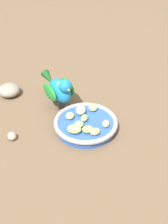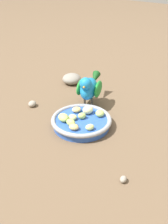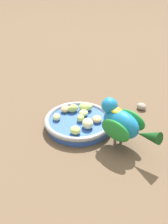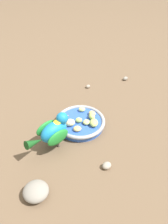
% 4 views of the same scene
% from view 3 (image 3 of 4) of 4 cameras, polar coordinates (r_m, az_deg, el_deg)
% --- Properties ---
extents(ground_plane, '(4.00, 4.00, 0.00)m').
position_cam_3_polar(ground_plane, '(0.78, -1.27, -3.47)').
color(ground_plane, brown).
extents(feeding_bowl, '(0.18, 0.18, 0.03)m').
position_cam_3_polar(feeding_bowl, '(0.78, -1.08, -2.05)').
color(feeding_bowl, '#2D56B7').
rests_on(feeding_bowl, ground_plane).
extents(apple_piece_0, '(0.05, 0.04, 0.02)m').
position_cam_3_polar(apple_piece_0, '(0.81, 0.31, 1.03)').
color(apple_piece_0, '#B2CC66').
rests_on(apple_piece_0, feeding_bowl).
extents(apple_piece_1, '(0.03, 0.03, 0.02)m').
position_cam_3_polar(apple_piece_1, '(0.81, -2.17, 0.72)').
color(apple_piece_1, '#B2CC66').
rests_on(apple_piece_1, feeding_bowl).
extents(apple_piece_2, '(0.03, 0.03, 0.02)m').
position_cam_3_polar(apple_piece_2, '(0.77, -0.68, -1.20)').
color(apple_piece_2, '#B2CC66').
rests_on(apple_piece_2, feeding_bowl).
extents(apple_piece_3, '(0.04, 0.04, 0.02)m').
position_cam_3_polar(apple_piece_3, '(0.79, -0.10, -0.20)').
color(apple_piece_3, '#C6D17A').
rests_on(apple_piece_3, feeding_bowl).
extents(apple_piece_4, '(0.04, 0.04, 0.02)m').
position_cam_3_polar(apple_piece_4, '(0.77, 2.59, -1.42)').
color(apple_piece_4, tan).
rests_on(apple_piece_4, feeding_bowl).
extents(apple_piece_5, '(0.03, 0.03, 0.02)m').
position_cam_3_polar(apple_piece_5, '(0.81, -3.94, 0.48)').
color(apple_piece_5, tan).
rests_on(apple_piece_5, feeding_bowl).
extents(apple_piece_6, '(0.03, 0.03, 0.02)m').
position_cam_3_polar(apple_piece_6, '(0.78, -5.41, -0.98)').
color(apple_piece_6, '#C6D17A').
rests_on(apple_piece_6, feeding_bowl).
extents(apple_piece_7, '(0.04, 0.04, 0.03)m').
position_cam_3_polar(apple_piece_7, '(0.74, 0.73, -2.27)').
color(apple_piece_7, beige).
rests_on(apple_piece_7, feeding_bowl).
extents(apple_piece_8, '(0.03, 0.03, 0.02)m').
position_cam_3_polar(apple_piece_8, '(0.72, -1.71, -3.61)').
color(apple_piece_8, '#B2CC66').
rests_on(apple_piece_8, feeding_bowl).
extents(parrot, '(0.10, 0.17, 0.12)m').
position_cam_3_polar(parrot, '(0.69, 7.50, -2.16)').
color(parrot, '#59544C').
rests_on(parrot, ground_plane).
extents(pebble_0, '(0.03, 0.03, 0.02)m').
position_cam_3_polar(pebble_0, '(0.88, 11.26, 1.09)').
color(pebble_0, gray).
rests_on(pebble_0, ground_plane).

